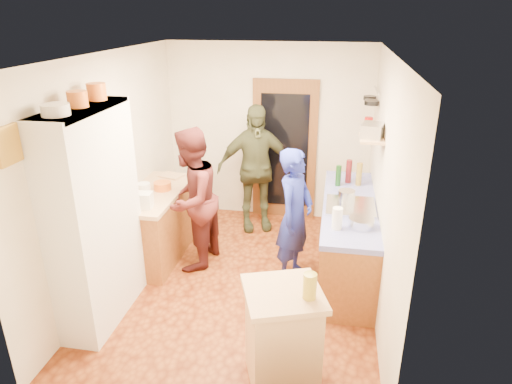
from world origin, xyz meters
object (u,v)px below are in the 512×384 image
(right_counter_base, at_px, (347,239))
(person_hob, at_px, (296,217))
(person_left, at_px, (195,199))
(hutch_body, at_px, (95,218))
(person_back, at_px, (256,169))
(island_base, at_px, (282,339))

(right_counter_base, bearing_deg, person_hob, -153.82)
(person_hob, bearing_deg, person_left, 103.01)
(hutch_body, bearing_deg, right_counter_base, 27.47)
(person_back, bearing_deg, hutch_body, -137.76)
(person_left, xyz_separation_m, person_back, (0.55, 1.13, 0.04))
(hutch_body, relative_size, island_base, 2.56)
(island_base, height_order, person_hob, person_hob)
(right_counter_base, relative_size, person_back, 1.20)
(person_hob, bearing_deg, island_base, -158.54)
(person_hob, xyz_separation_m, person_left, (-1.24, 0.15, 0.08))
(island_base, bearing_deg, hutch_body, 161.87)
(hutch_body, xyz_separation_m, island_base, (1.94, -0.64, -0.67))
(person_hob, height_order, person_left, person_left)
(person_left, bearing_deg, person_hob, 91.44)
(person_back, bearing_deg, right_counter_base, -56.97)
(right_counter_base, bearing_deg, island_base, -106.06)
(person_back, bearing_deg, person_left, -135.81)
(person_hob, xyz_separation_m, person_back, (-0.69, 1.28, 0.11))
(hutch_body, xyz_separation_m, right_counter_base, (2.50, 1.30, -0.68))
(person_hob, relative_size, person_back, 0.88)
(island_base, xyz_separation_m, person_hob, (-0.05, 1.64, 0.37))
(hutch_body, height_order, right_counter_base, hutch_body)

